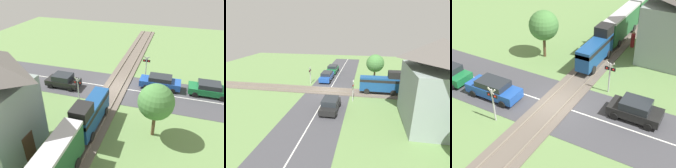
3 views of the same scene
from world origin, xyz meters
The scene contains 12 objects.
ground_plane centered at (0.00, 0.00, 0.00)m, with size 60.00×60.00×0.00m, color #66894C.
road_surface centered at (0.00, 0.00, 0.01)m, with size 48.00×6.40×0.02m.
track_bed centered at (0.00, 0.00, 0.07)m, with size 2.80×48.00×0.24m.
train centered at (0.00, 15.33, 1.89)m, with size 1.58×21.43×3.18m.
car_near_crossing centered at (-4.86, -1.44, 0.81)m, with size 4.54×1.92×1.53m.
car_far_side centered at (5.86, 1.44, 0.79)m, with size 3.83×1.98×1.53m.
car_behind_queue centered at (-10.03, -1.44, 0.78)m, with size 4.15×2.02×1.48m.
crossing_signal_west_approach centered at (-2.85, -3.73, 1.80)m, with size 0.90×0.18×2.79m.
crossing_signal_east_approach centered at (2.85, 3.73, 1.80)m, with size 0.90×0.18×2.79m.
station_building centered at (6.58, 11.63, 4.05)m, with size 7.50×5.36×8.30m.
pedestrian_by_station centered at (1.73, 12.97, 0.80)m, with size 0.44×0.44×1.76m.
tree_roadside_hedge centered at (-5.16, 6.58, 3.27)m, with size 2.86×2.86×4.71m.
Camera 2 is at (23.25, 5.28, 9.53)m, focal length 28.00 mm.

